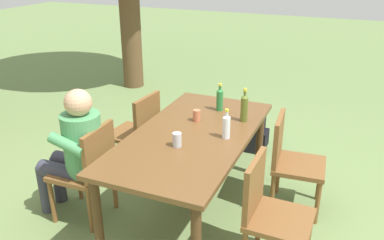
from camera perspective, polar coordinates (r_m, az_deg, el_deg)
The scene contains 14 objects.
ground_plane at distance 3.73m, azimuth 0.00°, elevation -12.66°, with size 24.00×24.00×0.00m, color #6B844C.
dining_table at distance 3.38m, azimuth 0.00°, elevation -3.21°, with size 1.86×0.93×0.77m.
chair_far_left at distance 3.50m, azimuth -14.41°, elevation -6.58°, with size 0.45×0.45×0.87m.
chair_near_right at distance 3.65m, azimuth 13.78°, elevation -5.29°, with size 0.47×0.47×0.87m.
chair_far_right at distance 4.11m, azimuth -7.63°, elevation -1.44°, with size 0.48×0.48×0.87m.
chair_near_left at distance 2.94m, azimuth 10.89°, elevation -12.44°, with size 0.45×0.45×0.87m.
person_in_white_shirt at distance 3.49m, azimuth -16.14°, elevation -3.82°, with size 0.47×0.61×1.18m.
bottle_green at distance 3.79m, azimuth 3.96°, elevation 3.01°, with size 0.06×0.06×0.27m.
bottle_clear at distance 3.23m, azimuth 4.89°, elevation -0.81°, with size 0.06×0.06×0.25m.
bottle_olive at distance 3.56m, azimuth 7.41°, elevation 1.81°, with size 0.06×0.06×0.31m.
cup_terracotta at distance 3.56m, azimuth 0.67°, elevation 0.64°, with size 0.07×0.07×0.10m, color #BC6B47.
cup_steel at distance 3.10m, azimuth -2.14°, elevation -2.82°, with size 0.07×0.07×0.11m, color #B2B7BC.
backpack_by_near_side at distance 4.79m, azimuth 5.20°, elevation -1.19°, with size 0.31×0.25×0.46m.
backpack_by_far_side at distance 4.76m, azimuth 9.07°, elevation -1.69°, with size 0.31×0.23×0.43m.
Camera 1 is at (-2.79, -1.18, 2.18)m, focal length 37.62 mm.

